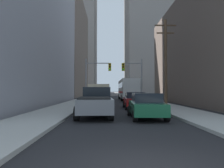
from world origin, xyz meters
TOP-DOWN VIEW (x-y plane):
  - sidewalk_left at (-4.80, 50.00)m, footprint 3.15×160.00m
  - sidewalk_right at (4.80, 50.00)m, footprint 3.15×160.00m
  - city_bus at (2.51, 29.47)m, footprint 2.67×11.50m
  - pickup_truck_grey at (-1.60, 9.15)m, footprint 2.20×5.47m
  - cargo_van_beige at (-1.74, 16.91)m, footprint 2.16×5.25m
  - sedan_green at (1.47, 8.13)m, footprint 1.96×4.26m
  - sedan_red at (1.61, 14.27)m, footprint 1.95×4.22m
  - sedan_blue at (-1.52, 22.29)m, footprint 1.95×4.20m
  - traffic_signal_near_left at (-2.34, 23.16)m, footprint 3.54×0.44m
  - traffic_signal_near_right at (2.66, 23.16)m, footprint 2.84×0.44m
  - utility_pole_right at (5.12, 16.30)m, footprint 2.20×0.28m
  - street_lamp_right at (3.64, 38.94)m, footprint 1.99×0.32m
  - building_left_mid_office at (-16.87, 49.01)m, footprint 18.63×25.23m
  - building_left_far_tower at (-17.44, 90.20)m, footprint 21.47×22.58m
  - building_right_far_highrise at (17.13, 86.58)m, footprint 18.67×25.99m

SIDE VIEW (x-z plane):
  - sidewalk_left at x=-4.80m, z-range 0.00..0.15m
  - sidewalk_right at x=4.80m, z-range 0.00..0.15m
  - sedan_green at x=1.47m, z-range 0.01..1.53m
  - sedan_red at x=1.61m, z-range 0.01..1.53m
  - sedan_blue at x=-1.52m, z-range 0.01..1.53m
  - pickup_truck_grey at x=-1.60m, z-range -0.02..1.88m
  - cargo_van_beige at x=-1.74m, z-range 0.16..2.42m
  - city_bus at x=2.51m, z-range 0.23..3.63m
  - traffic_signal_near_right at x=2.66m, z-range 1.00..7.00m
  - traffic_signal_near_left at x=-2.34m, z-range 1.03..7.03m
  - street_lamp_right at x=3.64m, z-range 0.74..8.24m
  - utility_pole_right at x=5.12m, z-range 0.27..9.27m
  - building_left_mid_office at x=-16.87m, z-range 0.00..25.60m
  - building_left_far_tower at x=-17.44m, z-range 0.00..66.31m
  - building_right_far_highrise at x=17.13m, z-range 0.00..71.90m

